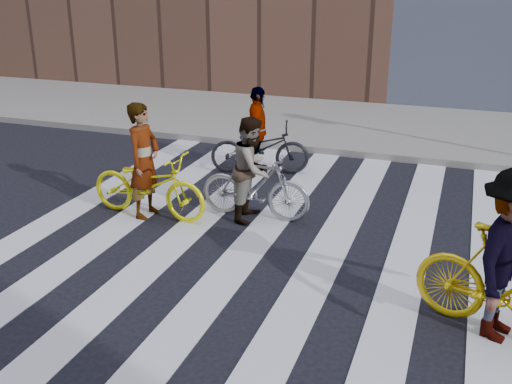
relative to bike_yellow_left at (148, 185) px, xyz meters
The scene contains 11 objects.
ground 2.65m from the bike_yellow_left, 15.98° to the right, with size 100.00×100.00×0.00m, color black.
sidewalk_far 7.24m from the bike_yellow_left, 69.82° to the left, with size 100.00×5.00×0.15m, color slate.
zebra_crosswalk 2.65m from the bike_yellow_left, 15.98° to the right, with size 8.25×10.00×0.01m.
bike_yellow_left is the anchor object (origin of this frame).
bike_silver_mid 1.72m from the bike_yellow_left, 16.91° to the left, with size 0.51×1.80×1.08m, color #969A9F.
bike_yellow_right 5.60m from the bike_yellow_left, 17.94° to the right, with size 0.59×2.08×1.25m, color yellow.
bike_dark_rear 2.84m from the bike_yellow_left, 70.25° to the left, with size 0.67×1.92×1.01m, color black.
rider_left 0.40m from the bike_yellow_left, behind, with size 0.68×0.45×1.87m, color slate.
rider_mid 1.70m from the bike_yellow_left, 17.41° to the left, with size 0.81×0.63×1.67m, color slate.
rider_right 5.57m from the bike_yellow_left, 18.10° to the right, with size 1.25×0.72×1.94m, color slate.
rider_rear 2.85m from the bike_yellow_left, 71.20° to the left, with size 1.00×0.42×1.70m, color slate.
Camera 1 is at (2.17, -7.21, 3.81)m, focal length 42.00 mm.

